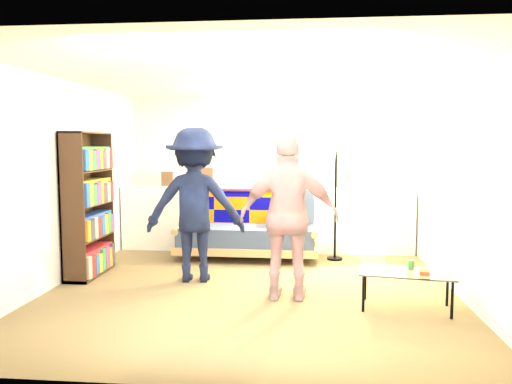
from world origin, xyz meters
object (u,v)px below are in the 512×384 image
(futon_sofa, at_px, (249,229))
(person_right, at_px, (289,217))
(bookshelf, at_px, (88,209))
(floor_lamp, at_px, (336,179))
(coffee_table, at_px, (407,274))
(person_left, at_px, (195,205))

(futon_sofa, xyz_separation_m, person_right, (0.63, -1.96, 0.48))
(bookshelf, height_order, floor_lamp, bookshelf)
(floor_lamp, xyz_separation_m, person_right, (-0.60, -1.92, -0.27))
(bookshelf, bearing_deg, floor_lamp, 20.58)
(futon_sofa, bearing_deg, floor_lamp, -1.54)
(floor_lamp, height_order, person_right, person_right)
(coffee_table, xyz_separation_m, person_right, (-1.18, 0.20, 0.53))
(coffee_table, height_order, floor_lamp, floor_lamp)
(floor_lamp, relative_size, person_left, 0.88)
(person_left, bearing_deg, floor_lamp, -149.63)
(futon_sofa, height_order, coffee_table, futon_sofa)
(person_left, bearing_deg, bookshelf, -9.88)
(futon_sofa, bearing_deg, coffee_table, -49.97)
(futon_sofa, distance_m, person_right, 2.11)
(futon_sofa, xyz_separation_m, person_left, (-0.51, -1.30, 0.51))
(bookshelf, relative_size, person_left, 0.98)
(futon_sofa, relative_size, bookshelf, 1.14)
(coffee_table, bearing_deg, person_right, 170.43)
(coffee_table, bearing_deg, person_left, 159.79)
(coffee_table, relative_size, floor_lamp, 0.60)
(futon_sofa, height_order, person_left, person_left)
(futon_sofa, bearing_deg, person_right, -72.11)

